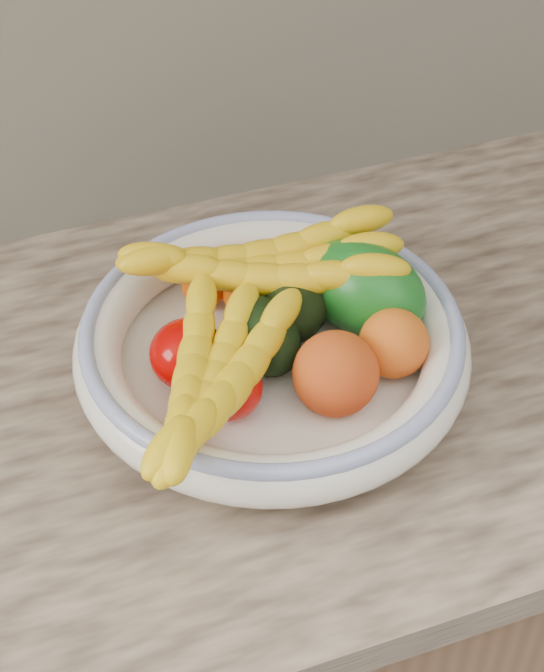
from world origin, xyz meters
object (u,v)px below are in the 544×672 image
at_px(green_mango, 364,289).
at_px(banana_bunch_back, 261,271).
at_px(banana_bunch_front, 211,389).
at_px(fruit_bowl, 272,344).

bearing_deg(green_mango, banana_bunch_back, 118.49).
relative_size(green_mango, banana_bunch_back, 0.45).
bearing_deg(green_mango, banana_bunch_front, 170.78).
bearing_deg(banana_bunch_front, banana_bunch_back, -1.20).
xyz_separation_m(green_mango, banana_bunch_back, (-0.09, 0.05, 0.01)).
relative_size(banana_bunch_back, banana_bunch_front, 1.03).
bearing_deg(green_mango, fruit_bowl, 155.58).
height_order(fruit_bowl, green_mango, green_mango).
distance_m(fruit_bowl, banana_bunch_front, 0.11).
distance_m(fruit_bowl, green_mango, 0.11).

